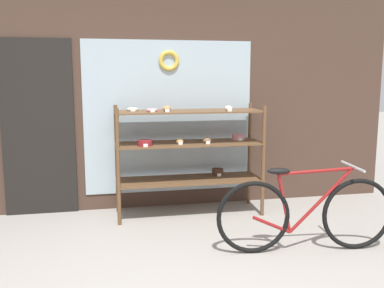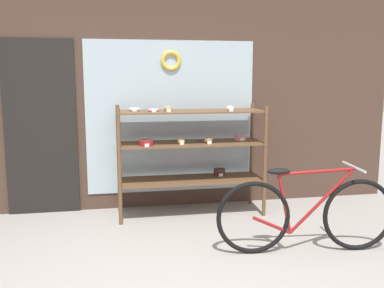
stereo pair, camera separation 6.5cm
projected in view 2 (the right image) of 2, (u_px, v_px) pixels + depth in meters
storefront_facade at (152, 58)px, 5.28m from camera, size 6.33×0.13×3.85m
display_case at (191, 147)px, 5.11m from camera, size 1.74×0.55×1.33m
bicycle at (306, 214)px, 4.04m from camera, size 1.72×0.46×0.83m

